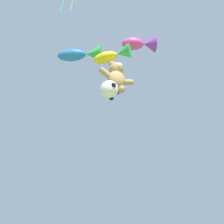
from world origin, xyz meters
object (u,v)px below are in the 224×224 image
Objects in this scene: fish_kite_goldfin at (114,55)px; soccer_ball_kite at (109,90)px; teddy_bear_kite at (117,77)px; fish_kite_cobalt at (83,54)px; fish_kite_magenta at (141,44)px.

soccer_ball_kite is at bearing -160.66° from fish_kite_goldfin.
fish_kite_goldfin reaches higher than teddy_bear_kite.
fish_kite_cobalt is (-1.17, 1.34, 0.87)m from fish_kite_goldfin.
soccer_ball_kite is 4.01m from fish_kite_magenta.
fish_kite_cobalt reaches higher than teddy_bear_kite.
soccer_ball_kite is at bearing -59.21° from fish_kite_cobalt.
fish_kite_magenta is at bearing -17.39° from soccer_ball_kite.
teddy_bear_kite is at bearing -39.93° from fish_kite_cobalt.
fish_kite_goldfin is at bearing -48.94° from fish_kite_cobalt.
teddy_bear_kite is at bearing 40.52° from fish_kite_goldfin.
teddy_bear_kite is 2.79m from fish_kite_cobalt.
fish_kite_goldfin is at bearing -139.48° from teddy_bear_kite.
fish_kite_magenta is (1.04, -0.78, 2.29)m from teddy_bear_kite.
fish_kite_cobalt reaches higher than fish_kite_goldfin.
fish_kite_magenta is 3.11m from fish_kite_cobalt.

